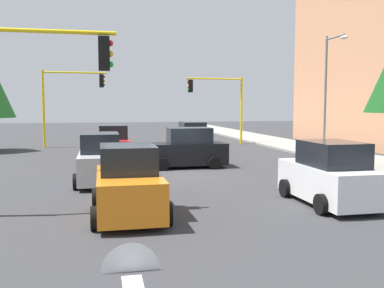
{
  "coord_description": "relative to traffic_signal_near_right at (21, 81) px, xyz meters",
  "views": [
    {
      "loc": [
        18.82,
        -3.5,
        3.08
      ],
      "look_at": [
        -1.59,
        0.84,
        1.2
      ],
      "focal_mm": 40.38,
      "sensor_mm": 36.0,
      "label": 1
    }
  ],
  "objects": [
    {
      "name": "traffic_signal_far_right",
      "position": [
        -20.0,
        -0.05,
        0.21
      ],
      "size": [
        0.36,
        4.59,
        5.6
      ],
      "color": "yellow",
      "rests_on": "ground"
    },
    {
      "name": "traffic_signal_far_left",
      "position": [
        -20.0,
        11.27,
        -0.0
      ],
      "size": [
        0.36,
        4.59,
        5.28
      ],
      "color": "yellow",
      "rests_on": "ground"
    },
    {
      "name": "car_green",
      "position": [
        -15.33,
        8.11,
        -2.86
      ],
      "size": [
        4.04,
        2.01,
        1.98
      ],
      "color": "#1E7238",
      "rests_on": "ground"
    },
    {
      "name": "car_orange",
      "position": [
        0.94,
        2.86,
        -2.86
      ],
      "size": [
        3.67,
        2.02,
        1.98
      ],
      "color": "orange",
      "rests_on": "ground"
    },
    {
      "name": "lane_arrow_near",
      "position": [
        5.51,
        2.63,
        -3.75
      ],
      "size": [
        2.4,
        1.1,
        1.1
      ],
      "color": "silver",
      "rests_on": "ground"
    },
    {
      "name": "street_lamp_curbside",
      "position": [
        -9.61,
        14.83,
        0.59
      ],
      "size": [
        2.15,
        0.28,
        7.0
      ],
      "color": "slate",
      "rests_on": "ground"
    },
    {
      "name": "car_red",
      "position": [
        -11.57,
        2.82,
        -2.86
      ],
      "size": [
        4.04,
        2.04,
        1.98
      ],
      "color": "red",
      "rests_on": "ground"
    },
    {
      "name": "car_silver",
      "position": [
        -4.53,
        2.1,
        -2.86
      ],
      "size": [
        3.89,
        1.97,
        1.98
      ],
      "color": "#B2B5BA",
      "rests_on": "ground"
    },
    {
      "name": "sidewalk_kerb",
      "position": [
        -11.0,
        16.13,
        -3.68
      ],
      "size": [
        80.0,
        4.0,
        0.15
      ],
      "primitive_type": "cube",
      "color": "gray",
      "rests_on": "ground"
    },
    {
      "name": "ground_plane",
      "position": [
        -6.0,
        5.63,
        -3.76
      ],
      "size": [
        120.0,
        120.0,
        0.0
      ],
      "primitive_type": "plane",
      "color": "#353538"
    },
    {
      "name": "car_black",
      "position": [
        -8.0,
        6.27,
        -2.86
      ],
      "size": [
        1.95,
        4.03,
        1.98
      ],
      "color": "black",
      "rests_on": "ground"
    },
    {
      "name": "car_white",
      "position": [
        0.74,
        9.07,
        -2.86
      ],
      "size": [
        3.92,
        1.99,
        1.98
      ],
      "color": "white",
      "rests_on": "ground"
    },
    {
      "name": "traffic_signal_near_right",
      "position": [
        0.0,
        0.0,
        0.0
      ],
      "size": [
        0.36,
        4.59,
        5.28
      ],
      "color": "yellow",
      "rests_on": "ground"
    }
  ]
}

